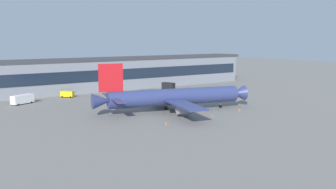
{
  "coord_description": "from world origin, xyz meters",
  "views": [
    {
      "loc": [
        -62.87,
        -104.11,
        23.52
      ],
      "look_at": [
        10.11,
        0.15,
        5.0
      ],
      "focal_mm": 41.29,
      "sensor_mm": 36.0,
      "label": 1
    }
  ],
  "objects_px": {
    "airliner": "(172,97)",
    "traffic_cone_2": "(166,123)",
    "traffic_cone_0": "(213,115)",
    "crew_van": "(68,94)",
    "fuel_truck": "(23,99)",
    "traffic_cone_3": "(203,111)",
    "stair_truck": "(169,86)",
    "traffic_cone_1": "(239,110)"
  },
  "relations": [
    {
      "from": "stair_truck",
      "to": "traffic_cone_1",
      "type": "bearing_deg",
      "value": -100.15
    },
    {
      "from": "stair_truck",
      "to": "traffic_cone_3",
      "type": "distance_m",
      "value": 53.68
    },
    {
      "from": "crew_van",
      "to": "fuel_truck",
      "type": "bearing_deg",
      "value": -162.64
    },
    {
      "from": "fuel_truck",
      "to": "stair_truck",
      "type": "height_order",
      "value": "stair_truck"
    },
    {
      "from": "stair_truck",
      "to": "traffic_cone_3",
      "type": "bearing_deg",
      "value": -113.16
    },
    {
      "from": "traffic_cone_1",
      "to": "stair_truck",
      "type": "bearing_deg",
      "value": 79.85
    },
    {
      "from": "crew_van",
      "to": "traffic_cone_3",
      "type": "bearing_deg",
      "value": -66.18
    },
    {
      "from": "fuel_truck",
      "to": "traffic_cone_1",
      "type": "relative_size",
      "value": 11.78
    },
    {
      "from": "crew_van",
      "to": "stair_truck",
      "type": "xyz_separation_m",
      "value": [
        45.49,
        -5.91,
        0.52
      ]
    },
    {
      "from": "traffic_cone_0",
      "to": "fuel_truck",
      "type": "bearing_deg",
      "value": 126.45
    },
    {
      "from": "crew_van",
      "to": "fuel_truck",
      "type": "height_order",
      "value": "fuel_truck"
    },
    {
      "from": "crew_van",
      "to": "fuel_truck",
      "type": "distance_m",
      "value": 19.89
    },
    {
      "from": "stair_truck",
      "to": "traffic_cone_3",
      "type": "relative_size",
      "value": 9.67
    },
    {
      "from": "fuel_truck",
      "to": "airliner",
      "type": "bearing_deg",
      "value": -49.58
    },
    {
      "from": "crew_van",
      "to": "traffic_cone_0",
      "type": "bearing_deg",
      "value": -70.08
    },
    {
      "from": "airliner",
      "to": "traffic_cone_3",
      "type": "relative_size",
      "value": 78.71
    },
    {
      "from": "traffic_cone_1",
      "to": "fuel_truck",
      "type": "bearing_deg",
      "value": 135.25
    },
    {
      "from": "stair_truck",
      "to": "traffic_cone_1",
      "type": "xyz_separation_m",
      "value": [
        -9.72,
        -54.3,
        -1.61
      ]
    },
    {
      "from": "fuel_truck",
      "to": "traffic_cone_0",
      "type": "distance_m",
      "value": 69.82
    },
    {
      "from": "fuel_truck",
      "to": "traffic_cone_3",
      "type": "relative_size",
      "value": 13.15
    },
    {
      "from": "traffic_cone_2",
      "to": "traffic_cone_0",
      "type": "bearing_deg",
      "value": 3.28
    },
    {
      "from": "crew_van",
      "to": "traffic_cone_3",
      "type": "relative_size",
      "value": 7.86
    },
    {
      "from": "crew_van",
      "to": "traffic_cone_3",
      "type": "height_order",
      "value": "crew_van"
    },
    {
      "from": "fuel_truck",
      "to": "traffic_cone_0",
      "type": "height_order",
      "value": "fuel_truck"
    },
    {
      "from": "fuel_truck",
      "to": "stair_truck",
      "type": "xyz_separation_m",
      "value": [
        64.47,
        0.02,
        0.1
      ]
    },
    {
      "from": "stair_truck",
      "to": "fuel_truck",
      "type": "bearing_deg",
      "value": -179.98
    },
    {
      "from": "traffic_cone_2",
      "to": "traffic_cone_3",
      "type": "xyz_separation_m",
      "value": [
        19.89,
        7.87,
        -0.03
      ]
    },
    {
      "from": "fuel_truck",
      "to": "stair_truck",
      "type": "bearing_deg",
      "value": 0.02
    },
    {
      "from": "fuel_truck",
      "to": "stair_truck",
      "type": "distance_m",
      "value": 64.47
    },
    {
      "from": "traffic_cone_3",
      "to": "stair_truck",
      "type": "bearing_deg",
      "value": 66.84
    },
    {
      "from": "traffic_cone_0",
      "to": "crew_van",
      "type": "bearing_deg",
      "value": 109.92
    },
    {
      "from": "airliner",
      "to": "traffic_cone_2",
      "type": "relative_size",
      "value": 71.86
    },
    {
      "from": "traffic_cone_0",
      "to": "traffic_cone_2",
      "type": "xyz_separation_m",
      "value": [
        -18.0,
        -1.03,
        0.08
      ]
    },
    {
      "from": "fuel_truck",
      "to": "crew_van",
      "type": "bearing_deg",
      "value": 17.36
    },
    {
      "from": "crew_van",
      "to": "traffic_cone_0",
      "type": "distance_m",
      "value": 66.03
    },
    {
      "from": "fuel_truck",
      "to": "traffic_cone_0",
      "type": "bearing_deg",
      "value": -53.55
    },
    {
      "from": "traffic_cone_1",
      "to": "traffic_cone_2",
      "type": "bearing_deg",
      "value": -174.72
    },
    {
      "from": "airliner",
      "to": "traffic_cone_2",
      "type": "xyz_separation_m",
      "value": [
        -12.7,
        -14.69,
        -4.35
      ]
    },
    {
      "from": "traffic_cone_1",
      "to": "traffic_cone_3",
      "type": "xyz_separation_m",
      "value": [
        -11.39,
        4.98,
        -0.04
      ]
    },
    {
      "from": "crew_van",
      "to": "fuel_truck",
      "type": "xyz_separation_m",
      "value": [
        -18.98,
        -5.93,
        0.42
      ]
    },
    {
      "from": "airliner",
      "to": "traffic_cone_2",
      "type": "distance_m",
      "value": 19.9
    },
    {
      "from": "airliner",
      "to": "traffic_cone_0",
      "type": "distance_m",
      "value": 15.3
    }
  ]
}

